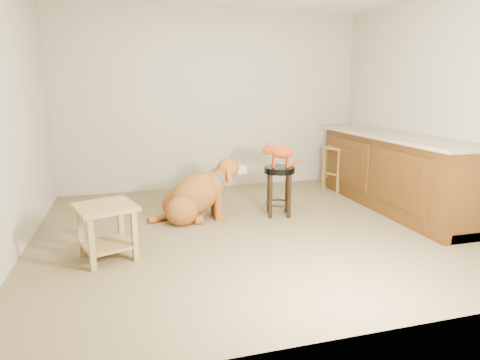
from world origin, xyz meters
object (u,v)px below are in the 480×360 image
object	(u,v)px
wood_stool	(338,168)
tabby_kitten	(279,153)
padded_stool	(279,181)
golden_retriever	(196,196)
side_table	(106,223)

from	to	relation	value
wood_stool	tabby_kitten	bearing A→B (deg)	-145.51
wood_stool	tabby_kitten	distance (m)	1.61
padded_stool	golden_retriever	bearing A→B (deg)	174.10
tabby_kitten	padded_stool	bearing A→B (deg)	-5.72
wood_stool	padded_stool	bearing A→B (deg)	-145.16
tabby_kitten	side_table	bearing A→B (deg)	-143.39
wood_stool	tabby_kitten	size ratio (longest dim) A/B	1.33
wood_stool	golden_retriever	xyz separation A→B (m)	(-2.24, -0.78, -0.06)
side_table	wood_stool	bearing A→B (deg)	27.35
wood_stool	golden_retriever	distance (m)	2.38
padded_stool	tabby_kitten	distance (m)	0.34
tabby_kitten	wood_stool	bearing A→B (deg)	49.14
padded_stool	side_table	world-z (taller)	padded_stool
padded_stool	wood_stool	bearing A→B (deg)	34.84
padded_stool	wood_stool	size ratio (longest dim) A/B	0.89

